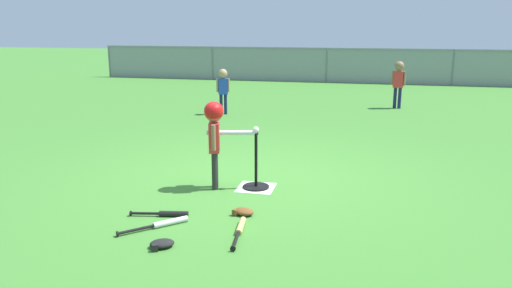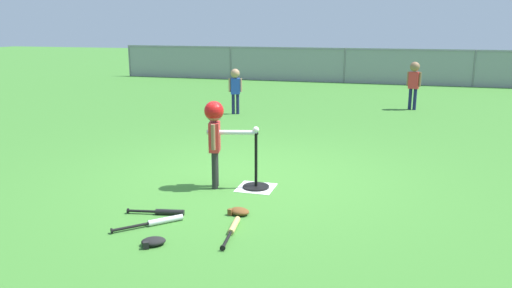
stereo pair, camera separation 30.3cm
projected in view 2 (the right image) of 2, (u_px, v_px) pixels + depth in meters
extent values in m
plane|color=#3D7A2D|center=(254.00, 178.00, 6.45)|extent=(60.00, 60.00, 0.00)
cube|color=white|center=(256.00, 187.00, 6.06)|extent=(0.44, 0.44, 0.01)
cylinder|color=black|center=(256.00, 187.00, 6.05)|extent=(0.32, 0.32, 0.03)
cylinder|color=black|center=(256.00, 160.00, 5.97)|extent=(0.04, 0.04, 0.66)
cylinder|color=black|center=(256.00, 133.00, 5.90)|extent=(0.06, 0.06, 0.02)
sphere|color=white|center=(256.00, 130.00, 5.88)|extent=(0.07, 0.07, 0.07)
cylinder|color=#262626|center=(216.00, 168.00, 6.07)|extent=(0.07, 0.07, 0.46)
cylinder|color=#262626|center=(215.00, 171.00, 5.97)|extent=(0.07, 0.07, 0.46)
cube|color=red|center=(215.00, 137.00, 5.92)|extent=(0.17, 0.23, 0.35)
cylinder|color=#8C6647|center=(216.00, 132.00, 6.04)|extent=(0.05, 0.05, 0.30)
cylinder|color=#8C6647|center=(213.00, 137.00, 5.79)|extent=(0.05, 0.05, 0.30)
sphere|color=#8C6647|center=(214.00, 113.00, 5.86)|extent=(0.20, 0.20, 0.20)
sphere|color=red|center=(214.00, 111.00, 5.85)|extent=(0.23, 0.23, 0.23)
cylinder|color=silver|center=(232.00, 132.00, 5.90)|extent=(0.60, 0.20, 0.06)
cylinder|color=#191E4C|center=(238.00, 104.00, 10.91)|extent=(0.07, 0.07, 0.44)
cylinder|color=#191E4C|center=(233.00, 104.00, 10.90)|extent=(0.07, 0.07, 0.44)
cube|color=#2347B7|center=(235.00, 86.00, 10.81)|extent=(0.23, 0.18, 0.34)
cylinder|color=tan|center=(241.00, 85.00, 10.82)|extent=(0.05, 0.05, 0.29)
cylinder|color=tan|center=(230.00, 85.00, 10.80)|extent=(0.05, 0.05, 0.29)
sphere|color=tan|center=(235.00, 73.00, 10.75)|extent=(0.20, 0.20, 0.20)
cylinder|color=#191E4C|center=(415.00, 99.00, 11.42)|extent=(0.08, 0.08, 0.49)
cylinder|color=#191E4C|center=(410.00, 99.00, 11.48)|extent=(0.08, 0.08, 0.49)
cube|color=red|center=(414.00, 80.00, 11.35)|extent=(0.25, 0.19, 0.38)
cylinder|color=#8C6647|center=(420.00, 79.00, 11.27)|extent=(0.05, 0.05, 0.33)
cylinder|color=#8C6647|center=(408.00, 79.00, 11.41)|extent=(0.05, 0.05, 0.33)
sphere|color=#8C6647|center=(415.00, 67.00, 11.28)|extent=(0.22, 0.22, 0.22)
cylinder|color=silver|center=(166.00, 220.00, 4.99)|extent=(0.30, 0.29, 0.06)
cylinder|color=black|center=(130.00, 227.00, 4.82)|extent=(0.27, 0.27, 0.03)
cylinder|color=black|center=(112.00, 231.00, 4.73)|extent=(0.05, 0.05, 0.05)
cylinder|color=#DBB266|center=(234.00, 225.00, 4.85)|extent=(0.10, 0.34, 0.06)
cylinder|color=black|center=(227.00, 240.00, 4.53)|extent=(0.07, 0.34, 0.03)
cylinder|color=black|center=(223.00, 248.00, 4.37)|extent=(0.05, 0.02, 0.05)
cylinder|color=black|center=(170.00, 212.00, 5.20)|extent=(0.31, 0.11, 0.06)
cylinder|color=black|center=(142.00, 211.00, 5.22)|extent=(0.30, 0.08, 0.03)
cylinder|color=black|center=(128.00, 211.00, 5.24)|extent=(0.02, 0.05, 0.05)
ellipsoid|color=brown|center=(240.00, 211.00, 5.21)|extent=(0.26, 0.22, 0.07)
cube|color=brown|center=(230.00, 212.00, 5.19)|extent=(0.06, 0.05, 0.06)
ellipsoid|color=black|center=(154.00, 241.00, 4.49)|extent=(0.27, 0.24, 0.07)
cube|color=black|center=(146.00, 245.00, 4.41)|extent=(0.06, 0.06, 0.06)
cylinder|color=slate|center=(130.00, 61.00, 18.63)|extent=(0.06, 0.06, 1.15)
cylinder|color=slate|center=(231.00, 63.00, 17.57)|extent=(0.06, 0.06, 1.15)
cylinder|color=slate|center=(344.00, 65.00, 16.51)|extent=(0.06, 0.06, 1.15)
cylinder|color=slate|center=(474.00, 68.00, 15.45)|extent=(0.06, 0.06, 1.15)
cube|color=gray|center=(345.00, 50.00, 16.39)|extent=(16.00, 0.03, 0.03)
cube|color=gray|center=(344.00, 65.00, 16.51)|extent=(16.00, 0.01, 1.15)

